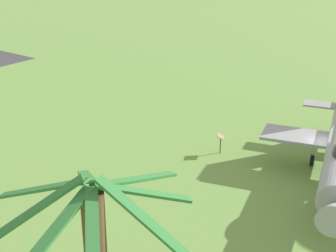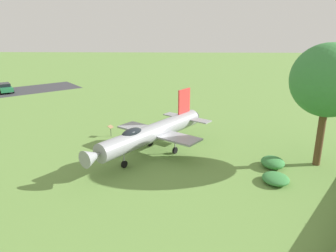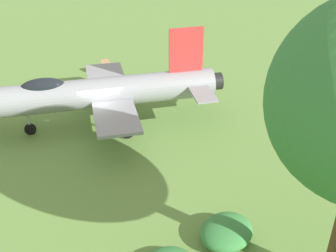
% 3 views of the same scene
% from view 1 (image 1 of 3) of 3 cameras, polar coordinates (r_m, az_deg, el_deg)
% --- Properties ---
extents(info_plaque, '(0.71, 0.61, 1.14)m').
position_cam_1_polar(info_plaque, '(27.88, 6.16, -1.52)').
color(info_plaque, '#333333').
rests_on(info_plaque, ground_plane).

